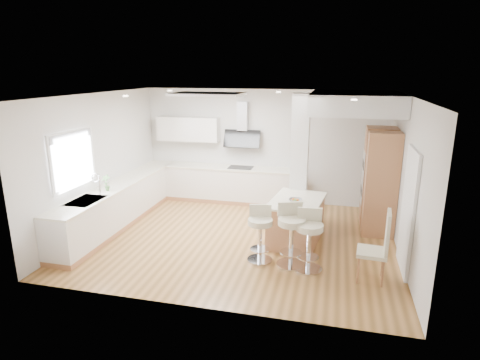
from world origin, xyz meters
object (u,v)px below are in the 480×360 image
(peninsula, at_px, (296,220))
(bar_stool_a, at_px, (260,231))
(bar_stool_c, at_px, (309,237))
(dining_chair, at_px, (380,244))
(bar_stool_b, at_px, (291,232))

(peninsula, bearing_deg, bar_stool_a, -110.91)
(peninsula, height_order, bar_stool_c, bar_stool_c)
(bar_stool_a, bearing_deg, dining_chair, -17.79)
(bar_stool_c, bearing_deg, bar_stool_b, 157.91)
(bar_stool_c, bearing_deg, bar_stool_a, 164.90)
(bar_stool_c, distance_m, dining_chair, 1.10)
(peninsula, height_order, bar_stool_b, bar_stool_b)
(bar_stool_a, xyz_separation_m, dining_chair, (1.94, -0.26, 0.07))
(peninsula, distance_m, dining_chair, 1.89)
(dining_chair, bearing_deg, bar_stool_b, 176.20)
(peninsula, relative_size, bar_stool_a, 1.52)
(bar_stool_b, relative_size, bar_stool_c, 1.05)
(peninsula, relative_size, bar_stool_c, 1.44)
(peninsula, bearing_deg, bar_stool_c, -66.56)
(bar_stool_c, height_order, dining_chair, dining_chair)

